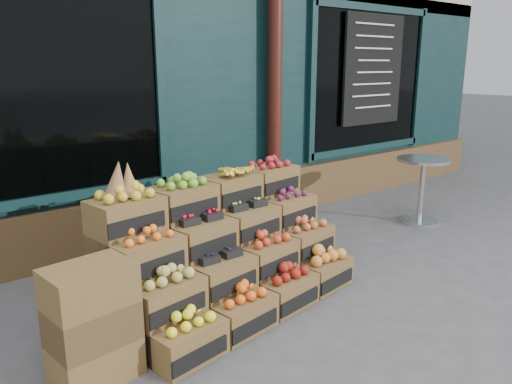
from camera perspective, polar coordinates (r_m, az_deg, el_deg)
ground at (r=4.52m, az=7.74°, el=-11.83°), size 60.00×60.00×0.00m
shop_facade at (r=8.42m, az=-18.98°, el=16.47°), size 12.00×6.24×4.80m
crate_display at (r=4.28m, az=-3.48°, el=-7.30°), size 2.24×1.31×1.33m
spare_crates at (r=3.43m, az=-18.18°, el=-14.12°), size 0.56×0.42×0.79m
bistro_table at (r=6.69m, az=18.44°, el=1.01°), size 0.67×0.67×0.84m
shopkeeper at (r=5.84m, az=-21.67°, el=2.67°), size 0.73×0.55×1.81m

